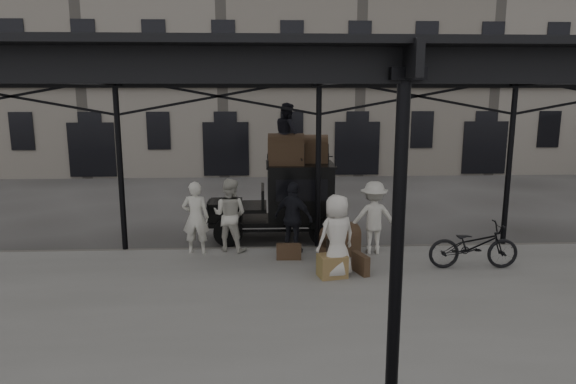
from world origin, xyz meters
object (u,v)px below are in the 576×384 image
at_px(bicycle, 473,245).
at_px(steamer_trunk_platform, 340,243).
at_px(porter_official, 293,218).
at_px(porter_left, 196,218).
at_px(steamer_trunk_roof_near, 286,152).
at_px(taxi, 289,198).

distance_m(bicycle, steamer_trunk_platform, 3.12).
bearing_deg(porter_official, porter_left, 32.00).
distance_m(porter_official, bicycle, 4.30).
height_order(bicycle, steamer_trunk_roof_near, steamer_trunk_roof_near).
relative_size(steamer_trunk_roof_near, steamer_trunk_platform, 1.09).
bearing_deg(steamer_trunk_roof_near, taxi, 74.52).
distance_m(porter_official, steamer_trunk_roof_near, 2.15).
relative_size(taxi, bicycle, 1.78).
distance_m(taxi, porter_official, 1.81).
distance_m(taxi, bicycle, 5.18).
relative_size(porter_official, bicycle, 0.89).
height_order(porter_left, porter_official, porter_left).
bearing_deg(bicycle, steamer_trunk_roof_near, 57.52).
xyz_separation_m(porter_left, steamer_trunk_roof_near, (2.33, 1.46, 1.47)).
height_order(porter_official, steamer_trunk_platform, porter_official).
relative_size(porter_left, steamer_trunk_roof_near, 1.88).
relative_size(porter_left, bicycle, 0.90).
bearing_deg(porter_left, steamer_trunk_platform, 177.45).
height_order(taxi, porter_left, taxi).
distance_m(taxi, steamer_trunk_platform, 2.48).
xyz_separation_m(taxi, bicycle, (4.11, -3.12, -0.51)).
relative_size(taxi, steamer_trunk_roof_near, 3.72).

